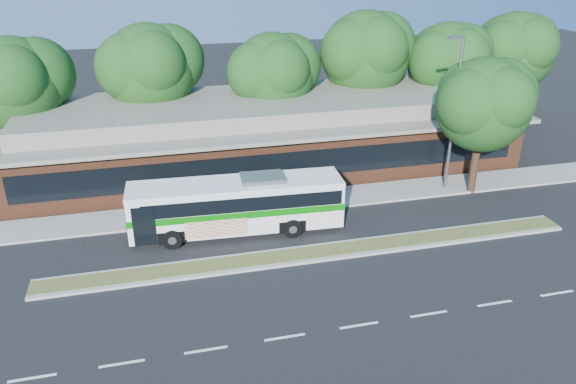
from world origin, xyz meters
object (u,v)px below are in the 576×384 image
sedan (42,192)px  lamp_post (454,111)px  transit_bus (237,202)px  sidewalk_tree (489,102)px

sedan → lamp_post: bearing=-105.9°
sedan → transit_bus: bearing=-126.8°
lamp_post → sedan: (-23.18, 3.75, -4.20)m
lamp_post → transit_bus: 13.47m
transit_bus → sedan: bearing=153.0°
lamp_post → sedan: 23.86m
sedan → sidewalk_tree: bearing=-106.6°
lamp_post → sidewalk_tree: lamp_post is taller
sedan → sidewalk_tree: 25.76m
transit_bus → sedan: 11.93m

